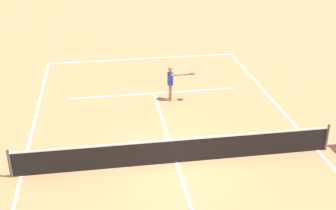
% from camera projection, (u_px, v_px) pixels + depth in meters
% --- Properties ---
extents(ground_plane, '(60.00, 60.00, 0.00)m').
position_uv_depth(ground_plane, '(176.00, 162.00, 15.85)').
color(ground_plane, '#D37A4C').
extents(court_lines, '(10.85, 22.85, 0.01)m').
position_uv_depth(court_lines, '(176.00, 162.00, 15.85)').
color(court_lines, white).
rests_on(court_lines, ground).
extents(tennis_net, '(11.45, 0.10, 1.07)m').
position_uv_depth(tennis_net, '(177.00, 151.00, 15.64)').
color(tennis_net, '#4C4C51').
rests_on(tennis_net, ground).
extents(player_serving, '(1.26, 0.57, 1.66)m').
position_uv_depth(player_serving, '(171.00, 80.00, 20.32)').
color(player_serving, '#9E704C').
rests_on(player_serving, ground).
extents(tennis_ball, '(0.07, 0.07, 0.07)m').
position_uv_depth(tennis_ball, '(209.00, 110.00, 19.63)').
color(tennis_ball, '#CCE033').
rests_on(tennis_ball, ground).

